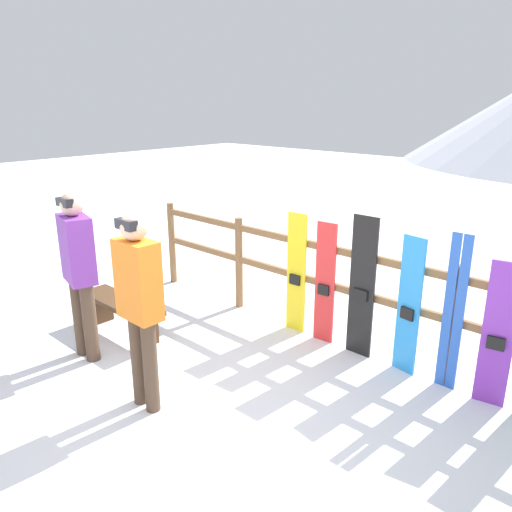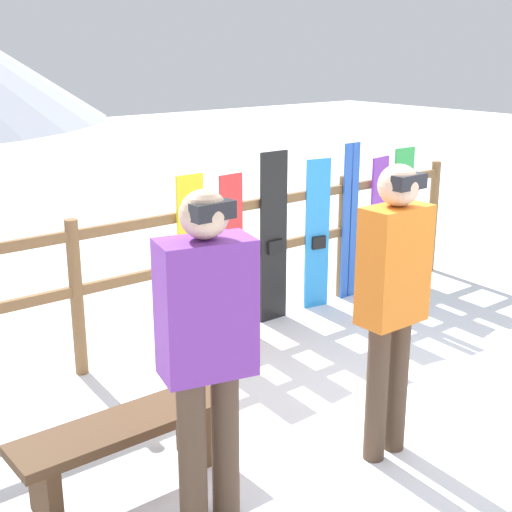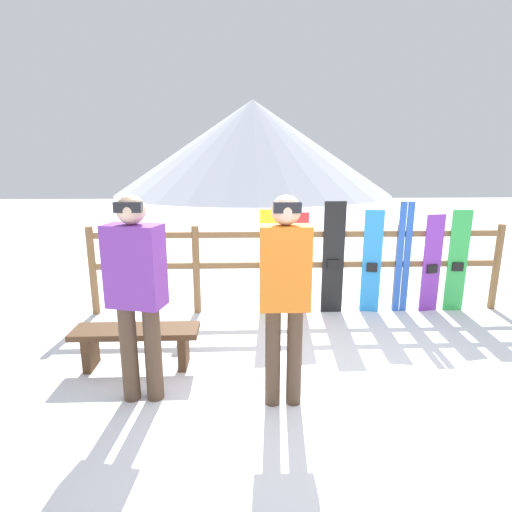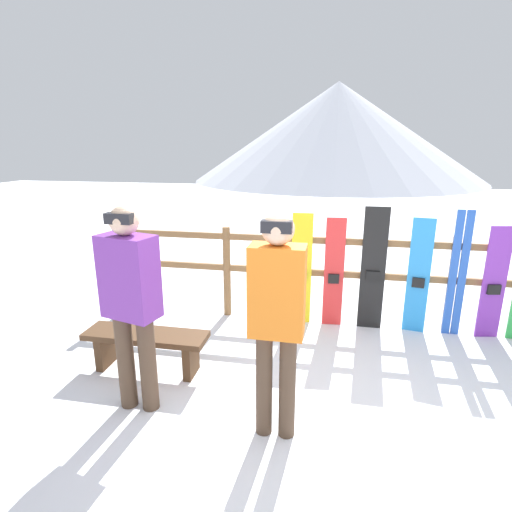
{
  "view_description": "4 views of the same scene",
  "coord_description": "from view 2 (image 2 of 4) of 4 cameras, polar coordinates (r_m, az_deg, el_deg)",
  "views": [
    {
      "loc": [
        2.98,
        -2.43,
        2.7
      ],
      "look_at": [
        -0.34,
        1.19,
        1.14
      ],
      "focal_mm": 35.0,
      "sensor_mm": 36.0,
      "label": 1
    },
    {
      "loc": [
        -3.5,
        -2.76,
        2.46
      ],
      "look_at": [
        -0.39,
        1.14,
        0.97
      ],
      "focal_mm": 50.0,
      "sensor_mm": 36.0,
      "label": 2
    },
    {
      "loc": [
        -0.78,
        -3.31,
        2.07
      ],
      "look_at": [
        -0.62,
        1.17,
        1.01
      ],
      "focal_mm": 28.0,
      "sensor_mm": 36.0,
      "label": 3
    },
    {
      "loc": [
        -0.07,
        -2.92,
        2.27
      ],
      "look_at": [
        -0.85,
        1.19,
        1.1
      ],
      "focal_mm": 28.0,
      "sensor_mm": 36.0,
      "label": 4
    }
  ],
  "objects": [
    {
      "name": "ground_plane",
      "position": [
        5.09,
        11.83,
        -12.62
      ],
      "size": [
        40.0,
        40.0,
        0.0
      ],
      "primitive_type": "plane",
      "color": "white"
    },
    {
      "name": "fence",
      "position": [
        6.18,
        -2.3,
        0.41
      ],
      "size": [
        5.75,
        0.1,
        1.23
      ],
      "color": "brown",
      "rests_on": "ground"
    },
    {
      "name": "bench",
      "position": [
        4.23,
        -10.56,
        -14.15
      ],
      "size": [
        1.26,
        0.36,
        0.42
      ],
      "color": "#4C331E",
      "rests_on": "ground"
    },
    {
      "name": "person_orange",
      "position": [
        4.23,
        10.89,
        -2.71
      ],
      "size": [
        0.41,
        0.24,
        1.82
      ],
      "color": "#4C3828",
      "rests_on": "ground"
    },
    {
      "name": "person_purple",
      "position": [
        3.54,
        -3.95,
        -6.77
      ],
      "size": [
        0.51,
        0.36,
        1.81
      ],
      "color": "#4C3828",
      "rests_on": "ground"
    },
    {
      "name": "snowboard_yellow",
      "position": [
        5.91,
        -5.16,
        -0.48
      ],
      "size": [
        0.26,
        0.06,
        1.45
      ],
      "color": "yellow",
      "rests_on": "ground"
    },
    {
      "name": "snowboard_red",
      "position": [
        6.14,
        -1.97,
        0.03
      ],
      "size": [
        0.25,
        0.07,
        1.41
      ],
      "color": "red",
      "rests_on": "ground"
    },
    {
      "name": "snowboard_black_stripe",
      "position": [
        6.4,
        1.42,
        1.42
      ],
      "size": [
        0.3,
        0.05,
        1.56
      ],
      "color": "black",
      "rests_on": "ground"
    },
    {
      "name": "snowboard_blue",
      "position": [
        6.76,
        4.92,
        1.68
      ],
      "size": [
        0.26,
        0.09,
        1.44
      ],
      "color": "#288CE0",
      "rests_on": "ground"
    },
    {
      "name": "ski_pair_blue",
      "position": [
        7.05,
        7.51,
        2.72
      ],
      "size": [
        0.19,
        0.02,
        1.55
      ],
      "color": "blue",
      "rests_on": "ground"
    },
    {
      "name": "snowboard_purple",
      "position": [
        7.36,
        9.73,
        2.49
      ],
      "size": [
        0.27,
        0.09,
        1.38
      ],
      "color": "purple",
      "rests_on": "ground"
    },
    {
      "name": "snowboard_green",
      "position": [
        7.62,
        11.55,
        3.1
      ],
      "size": [
        0.27,
        0.06,
        1.44
      ],
      "color": "green",
      "rests_on": "ground"
    }
  ]
}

